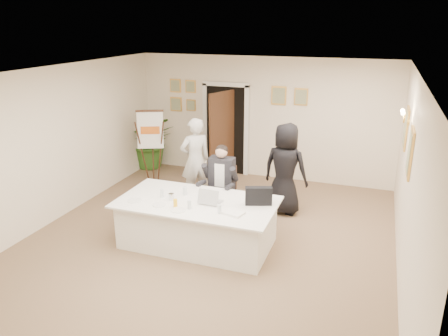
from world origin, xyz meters
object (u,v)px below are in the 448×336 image
at_px(standing_woman, 285,169).
at_px(paper_stack, 233,213).
at_px(potted_palm, 151,141).
at_px(laptop_bag, 259,196).
at_px(conference_table, 197,223).
at_px(flip_chart, 152,150).
at_px(laptop, 211,194).
at_px(steel_jug, 171,197).
at_px(standing_man, 195,160).
at_px(oj_glass, 175,203).
at_px(seated_man, 221,183).

height_order(standing_woman, paper_stack, standing_woman).
distance_m(potted_palm, paper_stack, 4.94).
bearing_deg(laptop_bag, conference_table, 172.00).
xyz_separation_m(flip_chart, paper_stack, (2.83, -2.66, 0.02)).
distance_m(laptop, steel_jug, 0.66).
xyz_separation_m(standing_man, standing_woman, (1.85, 0.01, 0.02)).
relative_size(standing_man, oj_glass, 13.33).
bearing_deg(standing_man, oj_glass, 60.55).
relative_size(conference_table, standing_man, 1.48).
xyz_separation_m(potted_palm, steel_jug, (2.27, -3.44, 0.15)).
height_order(laptop_bag, steel_jug, laptop_bag).
bearing_deg(standing_man, paper_stack, 82.03).
distance_m(laptop, laptop_bag, 0.76).
xyz_separation_m(conference_table, laptop_bag, (0.97, 0.20, 0.53)).
xyz_separation_m(conference_table, oj_glass, (-0.22, -0.33, 0.45)).
distance_m(seated_man, oj_glass, 1.40).
bearing_deg(oj_glass, seated_man, 79.50).
xyz_separation_m(flip_chart, standing_man, (1.35, -0.65, 0.10)).
bearing_deg(standing_woman, seated_man, 44.00).
height_order(flip_chart, laptop, flip_chart).
distance_m(standing_man, laptop_bag, 2.34).
bearing_deg(standing_man, laptop_bag, 94.15).
relative_size(flip_chart, standing_man, 0.95).
bearing_deg(laptop, flip_chart, 136.65).
xyz_separation_m(conference_table, standing_woman, (1.07, 1.76, 0.49)).
bearing_deg(laptop, potted_palm, 132.95).
bearing_deg(standing_woman, potted_palm, -13.42).
relative_size(seated_man, standing_man, 0.84).
height_order(conference_table, laptop, laptop).
height_order(flip_chart, standing_woman, standing_woman).
xyz_separation_m(seated_man, steel_jug, (-0.44, -1.14, 0.10)).
bearing_deg(standing_man, conference_table, 69.61).
distance_m(conference_table, laptop, 0.57).
bearing_deg(conference_table, laptop_bag, 11.61).
relative_size(standing_woman, potted_palm, 1.31).
bearing_deg(paper_stack, standing_man, 126.38).
relative_size(laptop, laptop_bag, 0.86).
height_order(standing_man, potted_palm, standing_man).
bearing_deg(laptop_bag, oj_glass, -175.72).
relative_size(seated_man, paper_stack, 4.47).
bearing_deg(oj_glass, conference_table, 55.86).
height_order(flip_chart, laptop_bag, flip_chart).
relative_size(oj_glass, steel_jug, 1.18).
distance_m(seated_man, standing_man, 1.08).
height_order(seated_man, standing_man, standing_man).
height_order(seated_man, potted_palm, seated_man).
xyz_separation_m(laptop, laptop_bag, (0.74, 0.17, 0.01)).
distance_m(potted_palm, steel_jug, 4.12).
relative_size(flip_chart, potted_palm, 1.22).
bearing_deg(standing_woman, steel_jug, 60.92).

